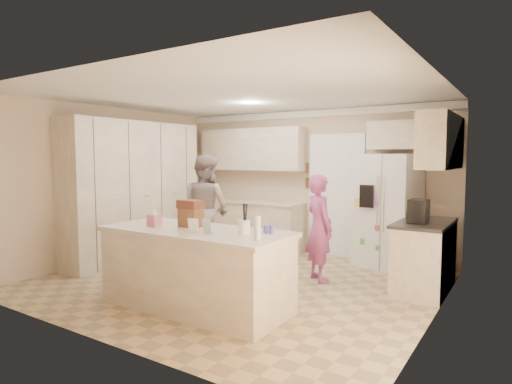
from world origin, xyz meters
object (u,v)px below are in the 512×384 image
Objects in this scene: refrigerator at (387,211)px; utensil_crock at (244,227)px; island_base at (196,270)px; teen_girl at (319,228)px; tissue_box at (155,220)px; dollhouse_body at (191,218)px; teen_boy at (206,209)px; coffee_maker at (418,211)px.

refrigerator is 12.00× the size of utensil_crock.
island_base is 1.46× the size of teen_girl.
refrigerator reaches higher than utensil_crock.
teen_girl reaches higher than tissue_box.
dollhouse_body is 1.92m from teen_boy.
tissue_box is (-0.55, -0.10, 0.56)m from island_base.
utensil_crock is 2.49m from teen_boy.
tissue_box is at bearing -109.51° from refrigerator.
tissue_box is 0.09× the size of teen_girl.
coffee_maker is 0.14× the size of island_base.
refrigerator is 3.70m from tissue_box.
dollhouse_body is at bearing -140.71° from coffee_maker.
coffee_maker is at bearing 42.83° from island_base.
teen_boy reaches higher than utensil_crock.
island_base is at bearing 105.79° from teen_girl.
island_base is at bearing 10.30° from tissue_box.
utensil_crock is (-1.40, -1.85, -0.07)m from coffee_maker.
island_base is 0.62m from dollhouse_body.
dollhouse_body is (-1.48, -2.98, 0.14)m from refrigerator.
teen_girl reaches higher than dollhouse_body.
teen_boy is (-3.28, -0.22, -0.17)m from coffee_maker.
refrigerator reaches higher than teen_boy.
coffee_maker is at bearing 37.57° from tissue_box.
teen_girl reaches higher than utensil_crock.
coffee_maker is 1.15× the size of dollhouse_body.
utensil_crock is at bearing 4.40° from island_base.
teen_boy is at bearing -176.18° from coffee_maker.
refrigerator is 1.42m from teen_girl.
coffee_maker is at bearing -137.87° from teen_girl.
island_base is at bearing -102.28° from refrigerator.
dollhouse_body is at bearing 176.42° from utensil_crock.
coffee_maker is 3.29m from teen_boy.
teen_girl reaches higher than island_base.
utensil_crock is (-0.68, -3.03, 0.10)m from refrigerator.
utensil_crock is 1.07× the size of tissue_box.
utensil_crock is 0.08× the size of teen_boy.
refrigerator is at bearing 121.33° from coffee_maker.
coffee_maker is at bearing -172.64° from teen_boy.
refrigerator is 6.92× the size of dollhouse_body.
coffee_maker is 2.14× the size of tissue_box.
refrigerator is 1.40m from coffee_maker.
island_base is at bearing 129.79° from teen_boy.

